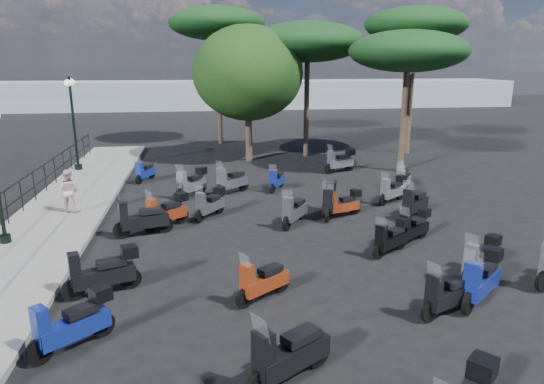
{
  "coord_description": "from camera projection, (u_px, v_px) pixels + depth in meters",
  "views": [
    {
      "loc": [
        -1.62,
        -12.31,
        5.17
      ],
      "look_at": [
        0.55,
        2.25,
        1.2
      ],
      "focal_mm": 32.0,
      "sensor_mm": 36.0,
      "label": 1
    }
  ],
  "objects": [
    {
      "name": "ground",
      "position": [
        264.0,
        256.0,
        13.33
      ],
      "size": [
        120.0,
        120.0,
        0.0
      ],
      "primitive_type": "plane",
      "color": "black",
      "rests_on": "ground"
    },
    {
      "name": "sidewalk",
      "position": [
        48.0,
        229.0,
        15.25
      ],
      "size": [
        3.0,
        30.0,
        0.15
      ],
      "primitive_type": "cube",
      "color": "slate",
      "rests_on": "ground"
    },
    {
      "name": "lamp_post_2",
      "position": [
        73.0,
        118.0,
        22.66
      ],
      "size": [
        0.38,
        1.28,
        4.36
      ],
      "rotation": [
        0.0,
        0.0,
        0.07
      ],
      "color": "black",
      "rests_on": "sidewalk"
    },
    {
      "name": "pedestrian_far",
      "position": [
        69.0,
        191.0,
        16.59
      ],
      "size": [
        0.87,
        0.77,
        1.49
      ],
      "primitive_type": "imported",
      "rotation": [
        0.0,
        0.0,
        2.8
      ],
      "color": "beige",
      "rests_on": "sidewalk"
    },
    {
      "name": "scooter_1",
      "position": [
        72.0,
        324.0,
        8.89
      ],
      "size": [
        1.41,
        1.23,
        1.36
      ],
      "rotation": [
        0.0,
        0.0,
        2.27
      ],
      "color": "black",
      "rests_on": "ground"
    },
    {
      "name": "scooter_2",
      "position": [
        102.0,
        273.0,
        11.0
      ],
      "size": [
        1.7,
        0.85,
        1.41
      ],
      "rotation": [
        0.0,
        0.0,
        1.92
      ],
      "color": "black",
      "rests_on": "ground"
    },
    {
      "name": "scooter_3",
      "position": [
        210.0,
        204.0,
        16.5
      ],
      "size": [
        1.1,
        1.34,
        1.26
      ],
      "rotation": [
        0.0,
        0.0,
        2.48
      ],
      "color": "black",
      "rests_on": "ground"
    },
    {
      "name": "scooter_4",
      "position": [
        142.0,
        220.0,
        14.74
      ],
      "size": [
        1.79,
        0.76,
        1.45
      ],
      "rotation": [
        0.0,
        0.0,
        1.84
      ],
      "color": "black",
      "rests_on": "ground"
    },
    {
      "name": "scooter_5",
      "position": [
        145.0,
        172.0,
        21.47
      ],
      "size": [
        0.82,
        1.44,
        1.23
      ],
      "rotation": [
        0.0,
        0.0,
        2.7
      ],
      "color": "black",
      "rests_on": "ground"
    },
    {
      "name": "scooter_7",
      "position": [
        288.0,
        356.0,
        7.93
      ],
      "size": [
        1.62,
        1.11,
        1.47
      ],
      "rotation": [
        0.0,
        0.0,
        2.14
      ],
      "color": "black",
      "rests_on": "ground"
    },
    {
      "name": "scooter_8",
      "position": [
        262.0,
        282.0,
        10.76
      ],
      "size": [
        1.35,
        1.01,
        1.26
      ],
      "rotation": [
        0.0,
        0.0,
        2.19
      ],
      "color": "black",
      "rests_on": "ground"
    },
    {
      "name": "scooter_9",
      "position": [
        167.0,
        212.0,
        15.53
      ],
      "size": [
        1.42,
        1.22,
        1.36
      ],
      "rotation": [
        0.0,
        0.0,
        2.26
      ],
      "color": "black",
      "rests_on": "ground"
    },
    {
      "name": "scooter_10",
      "position": [
        192.0,
        183.0,
        19.06
      ],
      "size": [
        1.25,
        1.48,
        1.41
      ],
      "rotation": [
        0.0,
        0.0,
        2.47
      ],
      "color": "black",
      "rests_on": "ground"
    },
    {
      "name": "scooter_11",
      "position": [
        277.0,
        181.0,
        20.01
      ],
      "size": [
        0.84,
        1.37,
        1.2
      ],
      "rotation": [
        0.0,
        0.0,
        2.66
      ],
      "color": "black",
      "rests_on": "ground"
    },
    {
      "name": "scooter_14",
      "position": [
        448.0,
        295.0,
        10.13
      ],
      "size": [
        1.53,
        0.86,
        1.3
      ],
      "rotation": [
        0.0,
        0.0,
        2.0
      ],
      "color": "black",
      "rests_on": "ground"
    },
    {
      "name": "scooter_15",
      "position": [
        294.0,
        212.0,
        15.71
      ],
      "size": [
        1.08,
        1.45,
        1.35
      ],
      "rotation": [
        0.0,
        0.0,
        2.53
      ],
      "color": "black",
      "rests_on": "ground"
    },
    {
      "name": "scooter_16",
      "position": [
        343.0,
        204.0,
        16.58
      ],
      "size": [
        1.43,
        0.72,
        1.19
      ],
      "rotation": [
        0.0,
        0.0,
        1.92
      ],
      "color": "black",
      "rests_on": "ground"
    },
    {
      "name": "scooter_17",
      "position": [
        231.0,
        182.0,
        19.48
      ],
      "size": [
        1.48,
        1.22,
        1.44
      ],
      "rotation": [
        0.0,
        0.0,
        2.24
      ],
      "color": "black",
      "rests_on": "ground"
    },
    {
      "name": "scooter_19",
      "position": [
        481.0,
        280.0,
        10.6
      ],
      "size": [
        1.51,
        1.31,
        1.45
      ],
      "rotation": [
        0.0,
        0.0,
        2.27
      ],
      "color": "black",
      "rests_on": "ground"
    },
    {
      "name": "scooter_20",
      "position": [
        481.0,
        259.0,
        11.86
      ],
      "size": [
        1.43,
        1.02,
        1.29
      ],
      "rotation": [
        0.0,
        0.0,
        2.14
      ],
      "color": "black",
      "rests_on": "ground"
    },
    {
      "name": "scooter_21",
      "position": [
        329.0,
        201.0,
        16.64
      ],
      "size": [
        0.87,
        1.71,
        1.42
      ],
      "rotation": [
        0.0,
        0.0,
        2.79
      ],
      "color": "black",
      "rests_on": "ground"
    },
    {
      "name": "scooter_22",
      "position": [
        393.0,
        190.0,
        18.28
      ],
      "size": [
        1.37,
        1.07,
        1.27
      ],
      "rotation": [
        0.0,
        0.0,
        2.2
      ],
      "color": "black",
      "rests_on": "ground"
    },
    {
      "name": "scooter_23",
      "position": [
        340.0,
        162.0,
        23.26
      ],
      "size": [
        1.65,
        0.94,
        1.4
      ],
      "rotation": [
        0.0,
        0.0,
        1.99
      ],
      "color": "black",
      "rests_on": "ground"
    },
    {
      "name": "scooter_27",
      "position": [
        414.0,
        227.0,
        14.24
      ],
      "size": [
        1.33,
        0.98,
        1.21
      ],
      "rotation": [
        0.0,
        0.0,
        2.16
      ],
      "color": "black",
      "rests_on": "ground"
    },
    {
      "name": "scooter_28",
      "position": [
        414.0,
        204.0,
        16.51
      ],
      "size": [
        1.4,
        1.24,
        1.4
      ],
      "rotation": [
        0.0,
        0.0,
        2.29
      ],
      "color": "black",
      "rests_on": "ground"
    },
    {
      "name": "scooter_29",
      "position": [
        402.0,
        177.0,
        20.65
      ],
      "size": [
        1.0,
        1.24,
        1.19
      ],
      "rotation": [
        0.0,
        0.0,
        2.48
      ],
      "color": "black",
      "rests_on": "ground"
    },
    {
      "name": "scooter_30",
      "position": [
        391.0,
        238.0,
        13.38
      ],
      "size": [
        1.33,
        0.98,
        1.21
      ],
      "rotation": [
        0.0,
        0.0,
        2.16
      ],
      "color": "black",
      "rests_on": "ground"
    },
    {
      "name": "scooter_31",
      "position": [
        404.0,
        181.0,
        19.98
      ],
      "size": [
        1.0,
        1.24,
        1.19
      ],
      "rotation": [
        0.0,
        0.0,
        2.48
      ],
      "color": "black",
      "rests_on": "ground"
    },
    {
      "name": "broadleaf_tree",
      "position": [
        248.0,
        73.0,
        25.03
      ],
      "size": [
        5.74,
        5.74,
        7.03
      ],
      "color": "#38281E",
      "rests_on": "ground"
    },
    {
      "name": "pine_0",
      "position": [
        308.0,
        42.0,
        25.88
      ],
      "size": [
        6.17,
        6.17,
        7.27
      ],
      "color": "#38281E",
      "rests_on": "ground"
    },
    {
      "name": "pine_1",
      "position": [
        416.0,
        25.0,
        26.46
      ],
      "size": [
        5.59,
        5.59,
        8.11
      ],
      "color": "#38281E",
      "rests_on": "ground"
    },
    {
      "name": "pine_2",
      "position": [
        217.0,
        24.0,
        29.72
      ],
      "size": [
        5.97,
        5.97,
        8.5
      ],
      "color": "#38281E",
      "rests_on": "ground"
    },
    {
      "name": "pine_3",
      "position": [
        408.0,
        52.0,
        22.27
      ],
      "size": [
        5.49,
        5.49,
        6.59
      ],
      "color": "#38281E",
      "rests_on": "ground"
    },
    {
      "name": "distant_hills",
      "position": [
        213.0,
        94.0,
        55.91
      ],
      "size": [
        70.0,
        8.0,
        3.0
      ],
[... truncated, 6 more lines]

